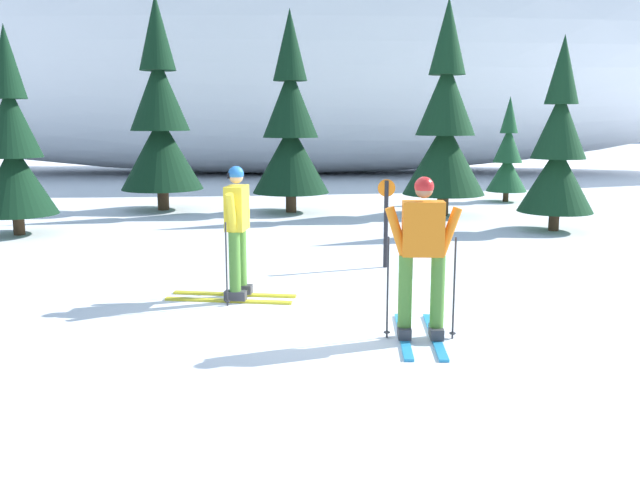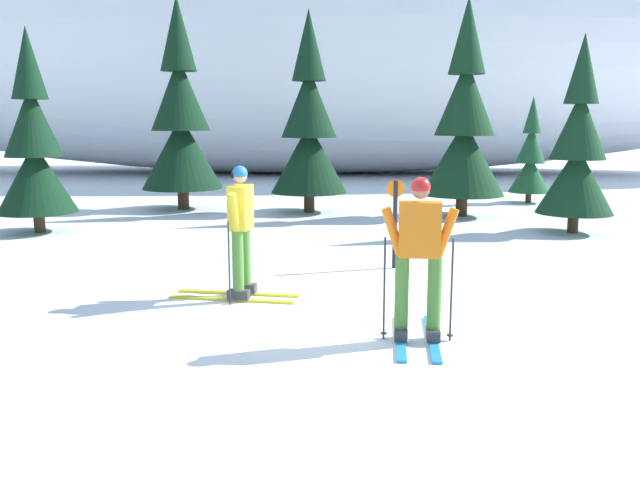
{
  "view_description": "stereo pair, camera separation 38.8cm",
  "coord_description": "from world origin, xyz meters",
  "px_view_note": "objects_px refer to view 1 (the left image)",
  "views": [
    {
      "loc": [
        -0.16,
        -7.93,
        2.35
      ],
      "look_at": [
        0.03,
        -0.12,
        0.95
      ],
      "focal_mm": 37.57,
      "sensor_mm": 36.0,
      "label": 1
    },
    {
      "loc": [
        0.23,
        -7.93,
        2.35
      ],
      "look_at": [
        0.03,
        -0.12,
        0.95
      ],
      "focal_mm": 37.57,
      "sensor_mm": 36.0,
      "label": 2
    }
  ],
  "objects_px": {
    "pine_tree_far_left": "(13,149)",
    "pine_tree_far_right": "(508,158)",
    "pine_tree_center_left": "(291,129)",
    "pine_tree_left": "(160,122)",
    "skier_orange_jacket": "(422,255)",
    "skier_yellow_jacket": "(237,230)",
    "pine_tree_right": "(558,151)",
    "pine_tree_center_right": "(445,126)",
    "trail_marker_post": "(386,218)"
  },
  "relations": [
    {
      "from": "skier_yellow_jacket",
      "to": "pine_tree_far_left",
      "type": "height_order",
      "value": "pine_tree_far_left"
    },
    {
      "from": "pine_tree_center_left",
      "to": "pine_tree_right",
      "type": "height_order",
      "value": "pine_tree_center_left"
    },
    {
      "from": "pine_tree_far_left",
      "to": "pine_tree_far_right",
      "type": "bearing_deg",
      "value": 25.03
    },
    {
      "from": "pine_tree_left",
      "to": "trail_marker_post",
      "type": "height_order",
      "value": "pine_tree_left"
    },
    {
      "from": "skier_yellow_jacket",
      "to": "trail_marker_post",
      "type": "relative_size",
      "value": 1.24
    },
    {
      "from": "skier_yellow_jacket",
      "to": "pine_tree_right",
      "type": "bearing_deg",
      "value": 41.12
    },
    {
      "from": "skier_orange_jacket",
      "to": "pine_tree_center_left",
      "type": "bearing_deg",
      "value": 98.81
    },
    {
      "from": "pine_tree_center_left",
      "to": "pine_tree_far_right",
      "type": "relative_size",
      "value": 1.68
    },
    {
      "from": "skier_yellow_jacket",
      "to": "trail_marker_post",
      "type": "xyz_separation_m",
      "value": [
        2.2,
        1.91,
        -0.12
      ]
    },
    {
      "from": "pine_tree_center_right",
      "to": "pine_tree_far_left",
      "type": "bearing_deg",
      "value": -163.79
    },
    {
      "from": "pine_tree_far_left",
      "to": "pine_tree_center_left",
      "type": "xyz_separation_m",
      "value": [
        5.6,
        3.37,
        0.35
      ]
    },
    {
      "from": "pine_tree_center_left",
      "to": "trail_marker_post",
      "type": "distance_m",
      "value": 6.99
    },
    {
      "from": "pine_tree_left",
      "to": "trail_marker_post",
      "type": "distance_m",
      "value": 8.92
    },
    {
      "from": "pine_tree_center_left",
      "to": "pine_tree_left",
      "type": "bearing_deg",
      "value": 171.22
    },
    {
      "from": "skier_yellow_jacket",
      "to": "pine_tree_left",
      "type": "relative_size",
      "value": 0.32
    },
    {
      "from": "pine_tree_far_left",
      "to": "pine_tree_left",
      "type": "bearing_deg",
      "value": 60.65
    },
    {
      "from": "pine_tree_far_left",
      "to": "pine_tree_left",
      "type": "xyz_separation_m",
      "value": [
        2.19,
        3.89,
        0.53
      ]
    },
    {
      "from": "pine_tree_far_left",
      "to": "pine_tree_right",
      "type": "relative_size",
      "value": 1.03
    },
    {
      "from": "pine_tree_right",
      "to": "pine_tree_far_right",
      "type": "xyz_separation_m",
      "value": [
        0.53,
        5.27,
        -0.45
      ]
    },
    {
      "from": "pine_tree_left",
      "to": "pine_tree_center_right",
      "type": "height_order",
      "value": "pine_tree_left"
    },
    {
      "from": "pine_tree_left",
      "to": "skier_yellow_jacket",
      "type": "bearing_deg",
      "value": -72.52
    },
    {
      "from": "pine_tree_far_right",
      "to": "pine_tree_center_right",
      "type": "bearing_deg",
      "value": -131.06
    },
    {
      "from": "skier_yellow_jacket",
      "to": "pine_tree_far_left",
      "type": "bearing_deg",
      "value": 134.15
    },
    {
      "from": "pine_tree_center_right",
      "to": "pine_tree_far_right",
      "type": "bearing_deg",
      "value": 48.94
    },
    {
      "from": "pine_tree_center_right",
      "to": "pine_tree_right",
      "type": "bearing_deg",
      "value": -52.29
    },
    {
      "from": "skier_orange_jacket",
      "to": "pine_tree_right",
      "type": "height_order",
      "value": "pine_tree_right"
    },
    {
      "from": "skier_orange_jacket",
      "to": "pine_tree_far_left",
      "type": "height_order",
      "value": "pine_tree_far_left"
    },
    {
      "from": "pine_tree_far_right",
      "to": "skier_orange_jacket",
      "type": "bearing_deg",
      "value": -110.49
    },
    {
      "from": "pine_tree_center_left",
      "to": "pine_tree_center_right",
      "type": "xyz_separation_m",
      "value": [
        3.83,
        -0.63,
        0.07
      ]
    },
    {
      "from": "skier_orange_jacket",
      "to": "skier_yellow_jacket",
      "type": "height_order",
      "value": "skier_orange_jacket"
    },
    {
      "from": "pine_tree_far_left",
      "to": "pine_tree_center_left",
      "type": "height_order",
      "value": "pine_tree_center_left"
    },
    {
      "from": "pine_tree_far_left",
      "to": "pine_tree_far_right",
      "type": "height_order",
      "value": "pine_tree_far_left"
    },
    {
      "from": "pine_tree_center_left",
      "to": "pine_tree_right",
      "type": "bearing_deg",
      "value": -28.35
    },
    {
      "from": "pine_tree_right",
      "to": "pine_tree_center_left",
      "type": "bearing_deg",
      "value": 151.65
    },
    {
      "from": "pine_tree_center_left",
      "to": "pine_tree_center_right",
      "type": "relative_size",
      "value": 0.97
    },
    {
      "from": "pine_tree_center_left",
      "to": "pine_tree_right",
      "type": "distance_m",
      "value": 6.53
    },
    {
      "from": "pine_tree_center_left",
      "to": "skier_yellow_jacket",
      "type": "bearing_deg",
      "value": -93.63
    },
    {
      "from": "trail_marker_post",
      "to": "pine_tree_far_left",
      "type": "bearing_deg",
      "value": 155.55
    },
    {
      "from": "pine_tree_far_left",
      "to": "trail_marker_post",
      "type": "xyz_separation_m",
      "value": [
        7.25,
        -3.3,
        -0.97
      ]
    },
    {
      "from": "pine_tree_left",
      "to": "skier_orange_jacket",
      "type": "bearing_deg",
      "value": -65.21
    },
    {
      "from": "skier_yellow_jacket",
      "to": "pine_tree_center_right",
      "type": "relative_size",
      "value": 0.34
    },
    {
      "from": "skier_yellow_jacket",
      "to": "pine_tree_far_right",
      "type": "bearing_deg",
      "value": 57.64
    },
    {
      "from": "pine_tree_far_right",
      "to": "trail_marker_post",
      "type": "xyz_separation_m",
      "value": [
        -4.61,
        -8.84,
        -0.46
      ]
    },
    {
      "from": "skier_yellow_jacket",
      "to": "pine_tree_center_left",
      "type": "relative_size",
      "value": 0.35
    },
    {
      "from": "skier_yellow_jacket",
      "to": "trail_marker_post",
      "type": "bearing_deg",
      "value": 40.95
    },
    {
      "from": "pine_tree_far_left",
      "to": "pine_tree_center_right",
      "type": "xyz_separation_m",
      "value": [
        9.42,
        2.74,
        0.43
      ]
    },
    {
      "from": "trail_marker_post",
      "to": "pine_tree_right",
      "type": "bearing_deg",
      "value": 41.2
    },
    {
      "from": "trail_marker_post",
      "to": "skier_yellow_jacket",
      "type": "bearing_deg",
      "value": -139.05
    },
    {
      "from": "pine_tree_far_left",
      "to": "pine_tree_right",
      "type": "height_order",
      "value": "pine_tree_far_left"
    },
    {
      "from": "pine_tree_center_left",
      "to": "trail_marker_post",
      "type": "bearing_deg",
      "value": -76.04
    }
  ]
}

